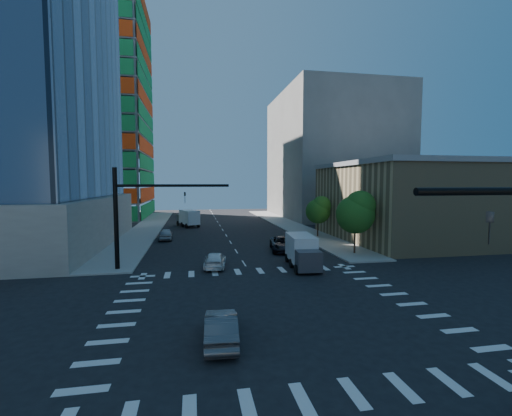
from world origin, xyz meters
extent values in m
plane|color=black|center=(0.00, 0.00, 0.00)|extent=(160.00, 160.00, 0.00)
cube|color=silver|center=(0.00, 0.00, 0.01)|extent=(20.00, 20.00, 0.01)
cube|color=#999590|center=(12.50, 40.00, 0.07)|extent=(5.00, 60.00, 0.15)
cube|color=#999590|center=(-12.50, 40.00, 0.07)|extent=(5.00, 60.00, 0.15)
cube|color=#198A3E|center=(-14.90, 62.00, 24.50)|extent=(0.12, 24.00, 49.00)
cube|color=#EA3C0D|center=(-27.50, 49.40, 24.50)|extent=(24.00, 0.12, 49.00)
cube|color=tan|center=(25.00, 22.00, 5.00)|extent=(20.00, 22.00, 10.00)
cube|color=slate|center=(25.00, 22.00, 10.30)|extent=(20.50, 22.50, 0.60)
cube|color=slate|center=(27.00, 55.00, 14.00)|extent=(24.00, 30.00, 28.00)
imported|color=black|center=(4.00, -11.50, 6.45)|extent=(0.16, 0.20, 1.00)
cylinder|color=black|center=(-11.50, 11.50, 4.65)|extent=(0.40, 0.40, 9.00)
cylinder|color=black|center=(-6.50, 11.50, 7.55)|extent=(10.00, 0.24, 0.24)
imported|color=black|center=(-5.50, 11.50, 6.45)|extent=(0.16, 0.20, 1.00)
cylinder|color=#382316|center=(12.50, 14.00, 1.29)|extent=(0.20, 0.20, 2.27)
sphere|color=#144D14|center=(12.50, 14.00, 4.38)|extent=(4.16, 4.16, 4.16)
sphere|color=#366822|center=(12.90, 13.70, 5.35)|extent=(3.25, 3.25, 3.25)
cylinder|color=#382316|center=(12.80, 26.00, 1.11)|extent=(0.20, 0.20, 1.92)
sphere|color=#144D14|center=(12.80, 26.00, 3.72)|extent=(3.52, 3.52, 3.52)
sphere|color=#366822|center=(13.20, 25.70, 4.55)|extent=(2.75, 2.75, 2.75)
imported|color=black|center=(5.28, 17.19, 0.81)|extent=(3.51, 6.14, 1.61)
imported|color=white|center=(-2.85, 11.01, 0.67)|extent=(2.46, 4.82, 1.34)
imported|color=#A4A6AB|center=(-8.50, 27.66, 0.77)|extent=(1.91, 4.54, 1.53)
imported|color=#4C4E52|center=(-3.52, -3.98, 0.74)|extent=(1.82, 4.55, 1.47)
cube|color=silver|center=(5.07, 9.31, 1.73)|extent=(2.59, 4.72, 2.36)
cube|color=#414048|center=(5.07, 9.31, 1.14)|extent=(2.23, 1.82, 1.73)
cube|color=silver|center=(-5.79, 41.72, 1.75)|extent=(3.75, 5.11, 2.40)
cube|color=#414048|center=(-5.79, 41.72, 1.15)|extent=(2.58, 2.32, 1.75)
camera|label=1|loc=(-4.78, -20.30, 7.81)|focal=24.00mm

